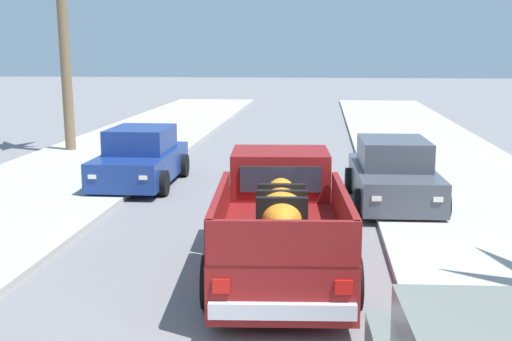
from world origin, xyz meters
name	(u,v)px	position (x,y,z in m)	size (l,w,h in m)	color
sidewalk_left	(41,188)	(-5.46, 12.00, 0.06)	(5.08, 60.00, 0.12)	#B2AFA8
sidewalk_right	(474,196)	(5.46, 12.00, 0.06)	(5.08, 60.00, 0.12)	#B2AFA8
curb_left	(84,189)	(-4.32, 12.00, 0.05)	(0.16, 60.00, 0.10)	silver
curb_right	(426,196)	(4.32, 12.00, 0.05)	(0.16, 60.00, 0.10)	silver
pickup_truck	(281,224)	(1.11, 6.02, 0.81)	(2.47, 5.33, 1.80)	maroon
car_left_near	(141,158)	(-3.05, 12.91, 0.71)	(2.04, 4.27, 1.54)	navy
car_right_mid	(393,175)	(3.42, 11.17, 0.71)	(2.13, 4.31, 1.54)	#474C56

